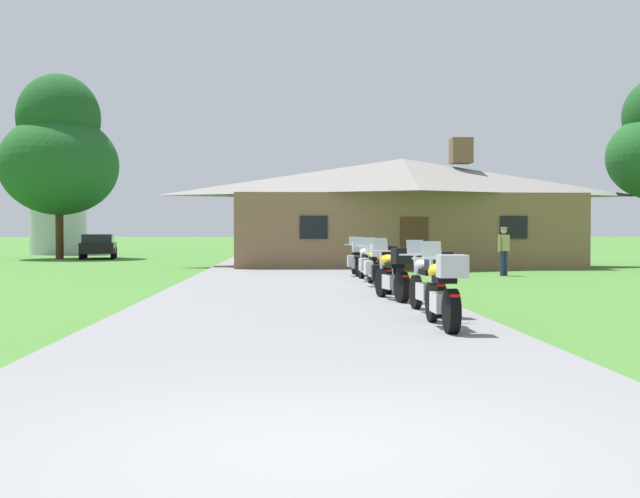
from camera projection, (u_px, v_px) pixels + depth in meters
The scene contains 14 objects.
ground_plane at pixel (290, 279), 25.11m from camera, with size 500.00×500.00×0.00m, color #42752D.
asphalt_driveway at pixel (291, 282), 23.11m from camera, with size 6.40×80.00×0.06m, color slate.
motorcycle_yellow_nearest_to_camera at pixel (443, 291), 11.64m from camera, with size 0.66×2.08×1.30m.
motorcycle_silver_second_in_row at pixel (429, 282), 13.79m from camera, with size 0.67×2.08×1.30m.
motorcycle_yellow_third_in_row at pixel (393, 274), 16.53m from camera, with size 0.81×2.07×1.30m.
motorcycle_orange_fourth_in_row at pixel (385, 270), 18.69m from camera, with size 0.73×2.08×1.30m.
motorcycle_yellow_fifth_in_row at pixel (376, 265), 21.17m from camera, with size 0.75×2.08×1.30m.
motorcycle_white_sixth_in_row at pixel (369, 262), 23.36m from camera, with size 0.89×2.08×1.30m.
motorcycle_green_farthest_in_row at pixel (357, 259), 26.05m from camera, with size 0.73×2.08×1.30m.
stone_lodge at pixel (403, 211), 34.03m from camera, with size 15.12×6.52×5.62m.
bystander_tan_shirt_near_lodge at pixel (504, 248), 26.97m from camera, with size 0.47×0.39×1.69m.
tree_left_far at pixel (59, 151), 44.22m from camera, with size 6.64×6.64×10.46m.
metal_silo_distant at pixel (58, 197), 53.40m from camera, with size 3.87×3.87×7.86m.
parked_black_suv_far_left at pixel (99, 245), 44.66m from camera, with size 2.59×4.85×1.40m.
Camera 1 is at (-0.20, -5.10, 1.49)m, focal length 43.86 mm.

